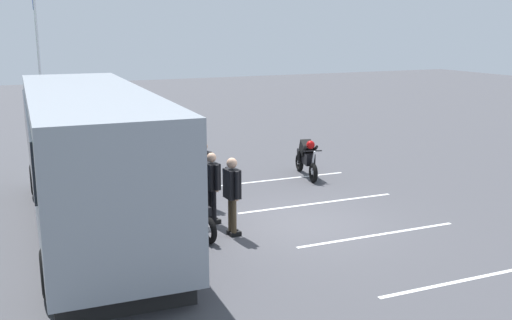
{
  "coord_description": "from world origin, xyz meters",
  "views": [
    {
      "loc": [
        -11.87,
        6.49,
        4.61
      ],
      "look_at": [
        2.25,
        0.01,
        1.1
      ],
      "focal_mm": 41.51,
      "sensor_mm": 36.0,
      "label": 1
    }
  ],
  "objects_px": {
    "spectator_right": "(189,161)",
    "flagpole": "(41,85)",
    "spectator_far_right": "(176,153)",
    "parked_motorcycle_silver": "(193,214)",
    "spectator_centre": "(204,168)",
    "stunt_motorcycle": "(307,158)",
    "spectator_left": "(212,182)",
    "tour_bus": "(91,161)",
    "spectator_far_left": "(232,189)"
  },
  "relations": [
    {
      "from": "spectator_right",
      "to": "flagpole",
      "type": "height_order",
      "value": "flagpole"
    },
    {
      "from": "spectator_far_right",
      "to": "parked_motorcycle_silver",
      "type": "bearing_deg",
      "value": 167.99
    },
    {
      "from": "spectator_centre",
      "to": "spectator_far_right",
      "type": "relative_size",
      "value": 1.01
    },
    {
      "from": "spectator_centre",
      "to": "stunt_motorcycle",
      "type": "bearing_deg",
      "value": -67.72
    },
    {
      "from": "spectator_right",
      "to": "spectator_far_right",
      "type": "bearing_deg",
      "value": 2.37
    },
    {
      "from": "spectator_left",
      "to": "flagpole",
      "type": "distance_m",
      "value": 8.39
    },
    {
      "from": "spectator_centre",
      "to": "flagpole",
      "type": "xyz_separation_m",
      "value": [
        6.26,
        3.31,
        1.73
      ]
    },
    {
      "from": "spectator_right",
      "to": "spectator_far_right",
      "type": "height_order",
      "value": "spectator_far_right"
    },
    {
      "from": "spectator_centre",
      "to": "spectator_far_right",
      "type": "distance_m",
      "value": 2.22
    },
    {
      "from": "tour_bus",
      "to": "stunt_motorcycle",
      "type": "bearing_deg",
      "value": -71.4
    },
    {
      "from": "flagpole",
      "to": "spectator_right",
      "type": "bearing_deg",
      "value": -147.38
    },
    {
      "from": "parked_motorcycle_silver",
      "to": "stunt_motorcycle",
      "type": "bearing_deg",
      "value": -54.33
    },
    {
      "from": "spectator_left",
      "to": "stunt_motorcycle",
      "type": "xyz_separation_m",
      "value": [
        3.01,
        -4.27,
        -0.42
      ]
    },
    {
      "from": "spectator_left",
      "to": "flagpole",
      "type": "xyz_separation_m",
      "value": [
        7.64,
        3.01,
        1.72
      ]
    },
    {
      "from": "parked_motorcycle_silver",
      "to": "flagpole",
      "type": "distance_m",
      "value": 8.79
    },
    {
      "from": "spectator_left",
      "to": "spectator_far_right",
      "type": "relative_size",
      "value": 1.01
    },
    {
      "from": "spectator_left",
      "to": "spectator_centre",
      "type": "bearing_deg",
      "value": -11.94
    },
    {
      "from": "spectator_far_right",
      "to": "flagpole",
      "type": "xyz_separation_m",
      "value": [
        4.04,
        3.24,
        1.74
      ]
    },
    {
      "from": "tour_bus",
      "to": "spectator_far_left",
      "type": "relative_size",
      "value": 5.49
    },
    {
      "from": "spectator_centre",
      "to": "parked_motorcycle_silver",
      "type": "distance_m",
      "value": 2.19
    },
    {
      "from": "spectator_right",
      "to": "spectator_far_right",
      "type": "relative_size",
      "value": 0.97
    },
    {
      "from": "spectator_right",
      "to": "parked_motorcycle_silver",
      "type": "height_order",
      "value": "spectator_right"
    },
    {
      "from": "spectator_far_left",
      "to": "parked_motorcycle_silver",
      "type": "xyz_separation_m",
      "value": [
        0.45,
        0.77,
        -0.59
      ]
    },
    {
      "from": "spectator_far_left",
      "to": "parked_motorcycle_silver",
      "type": "bearing_deg",
      "value": 59.47
    },
    {
      "from": "spectator_left",
      "to": "spectator_centre",
      "type": "xyz_separation_m",
      "value": [
        1.38,
        -0.29,
        -0.01
      ]
    },
    {
      "from": "spectator_right",
      "to": "spectator_left",
      "type": "bearing_deg",
      "value": 173.86
    },
    {
      "from": "tour_bus",
      "to": "spectator_far_right",
      "type": "height_order",
      "value": "tour_bus"
    },
    {
      "from": "parked_motorcycle_silver",
      "to": "flagpole",
      "type": "bearing_deg",
      "value": 16.14
    },
    {
      "from": "spectator_far_left",
      "to": "spectator_left",
      "type": "bearing_deg",
      "value": 6.76
    },
    {
      "from": "stunt_motorcycle",
      "to": "spectator_left",
      "type": "bearing_deg",
      "value": 125.21
    },
    {
      "from": "spectator_left",
      "to": "parked_motorcycle_silver",
      "type": "relative_size",
      "value": 0.85
    },
    {
      "from": "spectator_far_left",
      "to": "spectator_centre",
      "type": "relative_size",
      "value": 1.04
    },
    {
      "from": "spectator_far_left",
      "to": "spectator_left",
      "type": "height_order",
      "value": "spectator_far_left"
    },
    {
      "from": "tour_bus",
      "to": "flagpole",
      "type": "distance_m",
      "value": 7.05
    },
    {
      "from": "spectator_right",
      "to": "flagpole",
      "type": "distance_m",
      "value": 6.34
    },
    {
      "from": "spectator_far_right",
      "to": "flagpole",
      "type": "height_order",
      "value": "flagpole"
    },
    {
      "from": "spectator_left",
      "to": "spectator_far_right",
      "type": "height_order",
      "value": "spectator_left"
    },
    {
      "from": "spectator_far_left",
      "to": "spectator_far_right",
      "type": "height_order",
      "value": "spectator_far_left"
    },
    {
      "from": "spectator_left",
      "to": "stunt_motorcycle",
      "type": "distance_m",
      "value": 5.24
    },
    {
      "from": "spectator_right",
      "to": "flagpole",
      "type": "bearing_deg",
      "value": 32.62
    },
    {
      "from": "flagpole",
      "to": "spectator_centre",
      "type": "bearing_deg",
      "value": -152.15
    },
    {
      "from": "spectator_right",
      "to": "stunt_motorcycle",
      "type": "bearing_deg",
      "value": -82.86
    },
    {
      "from": "spectator_far_left",
      "to": "flagpole",
      "type": "height_order",
      "value": "flagpole"
    },
    {
      "from": "spectator_centre",
      "to": "spectator_far_right",
      "type": "xyz_separation_m",
      "value": [
        2.22,
        0.07,
        -0.01
      ]
    },
    {
      "from": "spectator_far_right",
      "to": "tour_bus",
      "type": "bearing_deg",
      "value": 135.42
    },
    {
      "from": "spectator_right",
      "to": "parked_motorcycle_silver",
      "type": "relative_size",
      "value": 0.81
    },
    {
      "from": "spectator_left",
      "to": "spectator_right",
      "type": "relative_size",
      "value": 1.05
    },
    {
      "from": "tour_bus",
      "to": "spectator_far_left",
      "type": "bearing_deg",
      "value": -120.86
    },
    {
      "from": "tour_bus",
      "to": "spectator_far_right",
      "type": "xyz_separation_m",
      "value": [
        2.92,
        -2.88,
        -0.63
      ]
    },
    {
      "from": "tour_bus",
      "to": "spectator_centre",
      "type": "height_order",
      "value": "tour_bus"
    }
  ]
}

